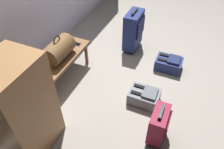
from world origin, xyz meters
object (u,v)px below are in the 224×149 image
object	(u,v)px
duffel_bag_brown	(59,50)
backpack_navy	(169,64)
suitcase_small_burgundy	(159,124)
backpack_grey	(144,96)
cell_phone	(76,44)
bench	(62,60)
side_cabinet	(21,109)
suitcase_upright_navy	(133,30)

from	to	relation	value
duffel_bag_brown	backpack_navy	world-z (taller)	duffel_bag_brown
suitcase_small_burgundy	backpack_grey	distance (m)	0.54
suitcase_small_burgundy	cell_phone	bearing A→B (deg)	61.98
backpack_grey	backpack_navy	bearing A→B (deg)	-10.54
bench	side_cabinet	world-z (taller)	side_cabinet
bench	suitcase_small_burgundy	size ratio (longest dim) A/B	2.17
cell_phone	suitcase_small_burgundy	distance (m)	1.65
suitcase_upright_navy	backpack_grey	xyz separation A→B (m)	(-1.07, -0.54, -0.26)
backpack_grey	side_cabinet	distance (m)	1.46
cell_phone	suitcase_small_burgundy	xyz separation A→B (m)	(-0.77, -1.45, -0.14)
bench	suitcase_upright_navy	size ratio (longest dim) A/B	1.46
duffel_bag_brown	suitcase_small_burgundy	world-z (taller)	duffel_bag_brown
duffel_bag_brown	side_cabinet	distance (m)	1.02
bench	side_cabinet	distance (m)	1.06
duffel_bag_brown	backpack_navy	bearing A→B (deg)	-58.83
suitcase_upright_navy	duffel_bag_brown	bearing A→B (deg)	148.96
duffel_bag_brown	suitcase_small_burgundy	size ratio (longest dim) A/B	0.96
bench	cell_phone	bearing A→B (deg)	-4.36
suitcase_small_burgundy	backpack_navy	bearing A→B (deg)	6.21
bench	duffel_bag_brown	world-z (taller)	duffel_bag_brown
bench	duffel_bag_brown	distance (m)	0.19
cell_phone	suitcase_upright_navy	world-z (taller)	suitcase_upright_navy
duffel_bag_brown	backpack_grey	bearing A→B (deg)	-88.54
duffel_bag_brown	backpack_grey	size ratio (longest dim) A/B	1.16
suitcase_upright_navy	backpack_navy	size ratio (longest dim) A/B	1.81
backpack_navy	suitcase_small_burgundy	bearing A→B (deg)	-173.79
cell_phone	backpack_grey	distance (m)	1.25
suitcase_upright_navy	side_cabinet	size ratio (longest dim) A/B	0.62
backpack_grey	suitcase_small_burgundy	bearing A→B (deg)	-147.80
suitcase_upright_navy	backpack_navy	bearing A→B (deg)	-112.77
cell_phone	suitcase_upright_navy	distance (m)	0.97
suitcase_upright_navy	suitcase_small_burgundy	xyz separation A→B (m)	(-1.51, -0.81, -0.11)
cell_phone	backpack_grey	xyz separation A→B (m)	(-0.33, -1.17, -0.29)
suitcase_small_burgundy	backpack_grey	bearing A→B (deg)	32.20
cell_phone	suitcase_upright_navy	size ratio (longest dim) A/B	0.21
duffel_bag_brown	side_cabinet	world-z (taller)	side_cabinet
backpack_navy	side_cabinet	xyz separation A→B (m)	(-1.80, 1.09, 0.46)
duffel_bag_brown	backpack_grey	distance (m)	1.27
suitcase_upright_navy	cell_phone	bearing A→B (deg)	139.34
bench	backpack_grey	world-z (taller)	bench
bench	duffel_bag_brown	bearing A→B (deg)	-180.00
bench	cell_phone	distance (m)	0.35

